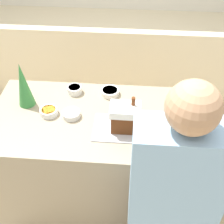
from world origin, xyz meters
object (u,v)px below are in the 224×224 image
Objects in this scene: baking_tray at (125,128)px; candy_bowl_near_tray_right at (71,114)px; candy_bowl_center_rear at (184,103)px; gingerbread_house at (125,117)px; candy_bowl_beside_tree at (49,111)px; candy_bowl_front_corner at (110,92)px; candy_bowl_far_right at (75,89)px; person at (170,209)px; decorative_tree at (23,85)px.

candy_bowl_near_tray_right reaches higher than baking_tray.
candy_bowl_center_rear reaches higher than candy_bowl_near_tray_right.
candy_bowl_beside_tree is (-0.53, 0.11, -0.08)m from gingerbread_house.
candy_bowl_front_corner is (-0.13, 0.36, -0.08)m from gingerbread_house.
candy_bowl_far_right reaches higher than baking_tray.
gingerbread_house is at bearing -70.57° from candy_bowl_front_corner.
person is at bearing -44.20° from candy_bowl_near_tray_right.
gingerbread_house reaches higher than candy_bowl_far_right.
person is at bearing -65.84° from candy_bowl_front_corner.
candy_bowl_beside_tree is 0.07× the size of person.
gingerbread_house reaches higher than baking_tray.
candy_bowl_front_corner is (-0.13, 0.36, 0.02)m from baking_tray.
candy_bowl_far_right is 0.29m from candy_bowl_beside_tree.
gingerbread_house is at bearing -11.28° from candy_bowl_beside_tree.
baking_tray is at bearing -14.18° from candy_bowl_near_tray_right.
candy_bowl_front_corner is (0.59, 0.16, -0.15)m from decorative_tree.
gingerbread_house reaches higher than candy_bowl_near_tray_right.
candy_bowl_far_right is 0.27m from candy_bowl_near_tray_right.
candy_bowl_far_right is 0.06× the size of person.
candy_bowl_far_right is (-0.40, 0.36, -0.08)m from gingerbread_house.
gingerbread_house reaches higher than candy_bowl_front_corner.
baking_tray is 3.75× the size of candy_bowl_far_right.
baking_tray is 3.17× the size of candy_bowl_center_rear.
decorative_tree is 0.62m from candy_bowl_front_corner.
candy_bowl_center_rear is (0.54, -0.09, 0.00)m from candy_bowl_front_corner.
baking_tray is 0.61m from person.
baking_tray is 0.38m from candy_bowl_near_tray_right.
candy_bowl_beside_tree is (-0.14, -0.26, -0.00)m from candy_bowl_far_right.
candy_bowl_far_right is 0.88× the size of candy_bowl_near_tray_right.
decorative_tree is (-0.71, 0.21, 0.17)m from baking_tray.
decorative_tree is at bearing 143.16° from person.
candy_bowl_far_right is 0.27m from candy_bowl_front_corner.
gingerbread_house is at bearing -14.14° from candy_bowl_near_tray_right.
candy_bowl_near_tray_right is 0.95× the size of candy_bowl_center_rear.
candy_bowl_beside_tree reaches higher than candy_bowl_center_rear.
decorative_tree is at bearing -176.65° from candy_bowl_center_rear.
candy_bowl_center_rear is (0.41, 0.27, 0.02)m from baking_tray.
candy_bowl_far_right reaches higher than candy_bowl_center_rear.
candy_bowl_far_right reaches higher than candy_bowl_front_corner.
decorative_tree is 2.72× the size of candy_bowl_near_tray_right.
gingerbread_house is 0.55m from candy_bowl_beside_tree.
candy_bowl_beside_tree is at bearing -147.38° from candy_bowl_front_corner.
candy_bowl_far_right is at bearing 137.29° from baking_tray.
decorative_tree reaches higher than candy_bowl_front_corner.
candy_bowl_far_right is at bearing 94.84° from candy_bowl_near_tray_right.
candy_bowl_front_corner is 1.06× the size of candy_bowl_center_rear.
candy_bowl_beside_tree is (-0.16, 0.01, 0.00)m from candy_bowl_near_tray_right.
candy_bowl_center_rear is (0.41, 0.27, -0.08)m from gingerbread_house.
gingerbread_house is 0.63m from person.
candy_bowl_center_rear is (0.78, 0.18, 0.00)m from candy_bowl_near_tray_right.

